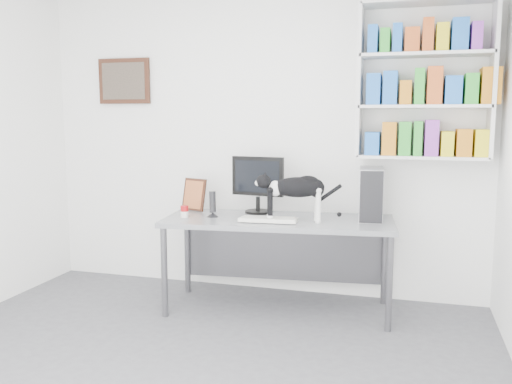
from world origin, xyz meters
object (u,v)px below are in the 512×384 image
Objects in this scene: pc_tower at (371,193)px; cat at (296,199)px; keyboard at (268,220)px; leaning_print at (194,194)px; speaker at (213,204)px; bookshelf at (424,81)px; monitor at (258,184)px; soup_can at (184,211)px; desk at (278,265)px.

cat is (-0.55, -0.30, -0.02)m from pc_tower.
leaning_print is (-0.75, 0.33, 0.13)m from keyboard.
cat reaches higher than speaker.
leaning_print is 1.00m from cat.
bookshelf is 5.67× the size of speaker.
cat is at bearing -31.18° from monitor.
keyboard is (-1.13, -0.52, -1.07)m from bookshelf.
bookshelf reaches higher than cat.
leaning_print is at bearing 176.08° from pc_tower.
speaker reaches higher than keyboard.
pc_tower is (-0.37, -0.18, -0.89)m from bookshelf.
bookshelf reaches higher than soup_can.
soup_can is (-0.75, -0.15, 0.43)m from desk.
monitor reaches higher than speaker.
desk is 0.73m from speaker.
leaning_print is (-0.26, 0.25, 0.03)m from speaker.
speaker is (-0.49, 0.08, 0.09)m from keyboard.
monitor is 5.17× the size of soup_can.
pc_tower is 1.28m from speaker.
monitor is at bearing 132.48° from desk.
speaker is 0.70m from cat.
desk is 4.08× the size of keyboard.
leaning_print reaches higher than desk.
leaning_print is at bearing 98.35° from soup_can.
bookshelf reaches higher than desk.
cat reaches higher than keyboard.
leaning_print is (-1.51, -0.01, -0.06)m from pc_tower.
soup_can is at bearing -63.03° from leaning_print.
monitor reaches higher than cat.
keyboard is at bearing -4.99° from leaning_print.
soup_can is (-0.21, -0.08, -0.06)m from speaker.
bookshelf is at bearing -11.15° from speaker.
cat is at bearing 6.51° from keyboard.
monitor is 0.94m from pc_tower.
bookshelf is 1.38m from cat.
monitor is 1.70× the size of leaning_print.
soup_can is at bearing 173.30° from speaker.
pc_tower is at bearing -14.53° from speaker.
monitor is at bearing 15.24° from speaker.
desk is 6.33× the size of leaning_print.
keyboard is 0.27m from cat.
desk is at bearing -160.99° from bookshelf.
bookshelf is 1.94m from speaker.
pc_tower is 1.87× the size of speaker.
cat is at bearing 2.48° from soup_can.
bookshelf is 4.31× the size of leaning_print.
pc_tower is 1.42× the size of leaning_print.
bookshelf is at bearing 20.23° from keyboard.
keyboard is at bearing -160.05° from pc_tower.
pc_tower is at bearing 13.18° from soup_can.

